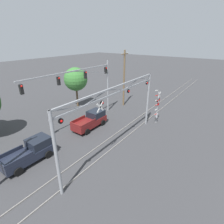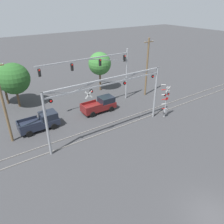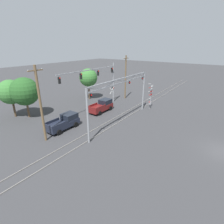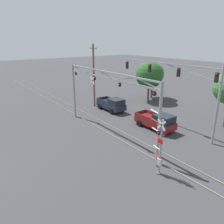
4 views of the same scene
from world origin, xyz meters
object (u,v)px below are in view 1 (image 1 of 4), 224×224
traffic_signal_span (90,80)px  utility_pole_right (124,78)px  pickup_truck_lead (91,120)px  pickup_truck_following (30,152)px  crossing_signal_mast (157,109)px  background_tree_far_left_verge (76,79)px  crossing_gantry (116,106)px

traffic_signal_span → utility_pole_right: size_ratio=1.50×
pickup_truck_lead → pickup_truck_following: (-8.50, -0.02, -0.00)m
crossing_signal_mast → traffic_signal_span: traffic_signal_span is taller
pickup_truck_lead → background_tree_far_left_verge: (4.28, 7.03, 3.69)m
crossing_signal_mast → pickup_truck_lead: crossing_signal_mast is taller
traffic_signal_span → crossing_gantry: bearing=-120.5°
utility_pole_right → pickup_truck_following: bearing=-177.0°
pickup_truck_lead → traffic_signal_span: bearing=39.3°
crossing_signal_mast → background_tree_far_left_verge: background_tree_far_left_verge is taller
traffic_signal_span → crossing_signal_mast: bearing=-63.3°
pickup_truck_following → utility_pole_right: utility_pole_right is taller
crossing_signal_mast → traffic_signal_span: (-4.07, 8.11, 3.52)m
crossing_gantry → pickup_truck_following: size_ratio=3.05×
pickup_truck_lead → utility_pole_right: 10.07m
utility_pole_right → crossing_gantry: bearing=-150.9°
traffic_signal_span → pickup_truck_lead: 5.33m
crossing_signal_mast → traffic_signal_span: size_ratio=0.36×
pickup_truck_following → background_tree_far_left_verge: size_ratio=0.73×
crossing_gantry → crossing_signal_mast: (8.26, -0.99, -2.74)m
utility_pole_right → pickup_truck_lead: bearing=-174.4°
traffic_signal_span → background_tree_far_left_verge: size_ratio=2.09×
crossing_signal_mast → utility_pole_right: (3.22, 7.37, 2.62)m
background_tree_far_left_verge → crossing_signal_mast: bearing=-82.4°
pickup_truck_lead → crossing_gantry: bearing=-111.7°
traffic_signal_span → pickup_truck_following: size_ratio=2.87×
crossing_gantry → utility_pole_right: (11.48, 6.39, -0.12)m
crossing_signal_mast → pickup_truck_following: bearing=156.1°
traffic_signal_span → utility_pole_right: utility_pole_right is taller
crossing_signal_mast → utility_pole_right: size_ratio=0.54×
utility_pole_right → background_tree_far_left_verge: bearing=129.3°
crossing_signal_mast → pickup_truck_following: size_ratio=1.03×
crossing_gantry → traffic_signal_span: traffic_signal_span is taller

